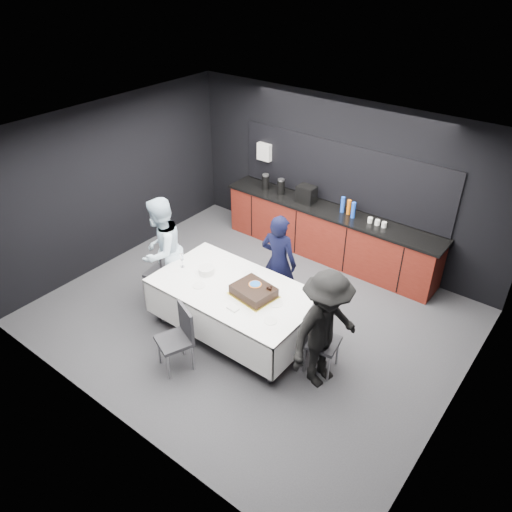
{
  "coord_description": "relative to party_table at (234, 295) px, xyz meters",
  "views": [
    {
      "loc": [
        3.69,
        -4.67,
        4.9
      ],
      "look_at": [
        0.0,
        0.1,
        1.05
      ],
      "focal_mm": 35.0,
      "sensor_mm": 36.0,
      "label": 1
    }
  ],
  "objects": [
    {
      "name": "loose_plate_right_a",
      "position": [
        0.67,
        0.07,
        0.14
      ],
      "size": [
        0.2,
        0.2,
        0.01
      ],
      "primitive_type": "cylinder",
      "color": "white",
      "rests_on": "party_table"
    },
    {
      "name": "chair_near",
      "position": [
        -0.13,
        -0.98,
        -0.11
      ],
      "size": [
        0.55,
        0.55,
        0.92
      ],
      "color": "#292A2E",
      "rests_on": "ground"
    },
    {
      "name": "cake_assembly",
      "position": [
        0.33,
        0.02,
        0.21
      ],
      "size": [
        0.65,
        0.55,
        0.18
      ],
      "color": "yellow",
      "rests_on": "party_table"
    },
    {
      "name": "person_center",
      "position": [
        0.13,
        0.89,
        0.15
      ],
      "size": [
        0.62,
        0.46,
        1.58
      ],
      "primitive_type": "imported",
      "rotation": [
        0.0,
        0.0,
        3.29
      ],
      "color": "black",
      "rests_on": "ground"
    },
    {
      "name": "loose_plate_far",
      "position": [
        -0.01,
        0.39,
        0.14
      ],
      "size": [
        0.2,
        0.2,
        0.01
      ],
      "primitive_type": "cylinder",
      "color": "white",
      "rests_on": "party_table"
    },
    {
      "name": "room_shell",
      "position": [
        0.0,
        0.4,
        1.22
      ],
      "size": [
        6.04,
        5.04,
        2.82
      ],
      "color": "white",
      "rests_on": "ground"
    },
    {
      "name": "loose_plate_near",
      "position": [
        -0.42,
        -0.27,
        0.14
      ],
      "size": [
        0.18,
        0.18,
        0.01
      ],
      "primitive_type": "cylinder",
      "color": "white",
      "rests_on": "party_table"
    },
    {
      "name": "person_right",
      "position": [
        1.51,
        -0.06,
        0.2
      ],
      "size": [
        0.83,
        1.18,
        1.67
      ],
      "primitive_type": "imported",
      "rotation": [
        0.0,
        0.0,
        1.37
      ],
      "color": "black",
      "rests_on": "ground"
    },
    {
      "name": "ground",
      "position": [
        0.0,
        0.4,
        -0.64
      ],
      "size": [
        6.0,
        6.0,
        0.0
      ],
      "primitive_type": "plane",
      "color": "#3D3E42",
      "rests_on": "ground"
    },
    {
      "name": "champagne_flute",
      "position": [
        -0.94,
        -0.07,
        0.3
      ],
      "size": [
        0.06,
        0.06,
        0.22
      ],
      "color": "white",
      "rests_on": "party_table"
    },
    {
      "name": "chair_right",
      "position": [
        1.31,
        0.1,
        -0.11
      ],
      "size": [
        0.49,
        0.49,
        0.92
      ],
      "color": "#292A2E",
      "rests_on": "ground"
    },
    {
      "name": "fork_pile",
      "position": [
        0.3,
        -0.38,
        0.15
      ],
      "size": [
        0.16,
        0.11,
        0.02
      ],
      "primitive_type": "cube",
      "rotation": [
        0.0,
        0.0,
        -0.1
      ],
      "color": "white",
      "rests_on": "party_table"
    },
    {
      "name": "loose_plate_right_b",
      "position": [
        0.83,
        -0.27,
        0.14
      ],
      "size": [
        0.18,
        0.18,
        0.01
      ],
      "primitive_type": "cylinder",
      "color": "white",
      "rests_on": "party_table"
    },
    {
      "name": "chair_left",
      "position": [
        -1.39,
        -0.05,
        -0.11
      ],
      "size": [
        0.49,
        0.49,
        0.92
      ],
      "color": "#292A2E",
      "rests_on": "ground"
    },
    {
      "name": "plate_stack",
      "position": [
        -0.55,
        0.03,
        0.19
      ],
      "size": [
        0.23,
        0.23,
        0.1
      ],
      "primitive_type": "cylinder",
      "color": "white",
      "rests_on": "party_table"
    },
    {
      "name": "party_table",
      "position": [
        0.0,
        0.0,
        0.0
      ],
      "size": [
        2.32,
        1.32,
        0.78
      ],
      "color": "#99999E",
      "rests_on": "ground"
    },
    {
      "name": "kitchenette",
      "position": [
        -0.02,
        2.62,
        -0.1
      ],
      "size": [
        4.1,
        0.64,
        2.05
      ],
      "color": "#57150D",
      "rests_on": "ground"
    },
    {
      "name": "person_left",
      "position": [
        -1.42,
        -0.04,
        0.22
      ],
      "size": [
        0.84,
        0.97,
        1.73
      ],
      "primitive_type": "imported",
      "rotation": [
        0.0,
        0.0,
        -1.32
      ],
      "color": "silver",
      "rests_on": "ground"
    }
  ]
}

